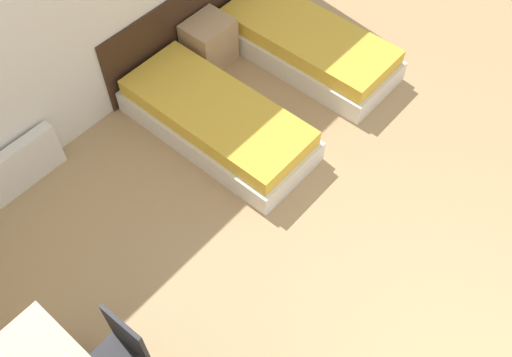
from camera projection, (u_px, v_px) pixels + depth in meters
The scene contains 6 objects.
wall_back at pixel (81, 2), 4.91m from camera, with size 5.95×0.05×2.70m.
headboard_panel at pixel (192, 21), 6.18m from camera, with size 2.44×0.03×0.86m.
bed_near_window at pixel (217, 121), 5.64m from camera, with size 0.88×2.02×0.41m.
bed_near_door at pixel (307, 45), 6.29m from camera, with size 0.88×2.02×0.41m.
nightstand at pixel (209, 42), 6.22m from camera, with size 0.50×0.42×0.53m.
radiator at pixel (15, 171), 5.23m from camera, with size 0.95×0.12×0.50m.
Camera 1 is at (-2.12, 0.58, 4.45)m, focal length 40.00 mm.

